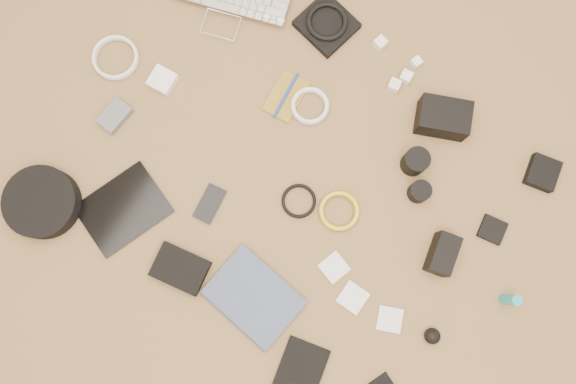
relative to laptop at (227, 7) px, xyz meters
The scene contains 32 objects.
laptop is the anchor object (origin of this frame).
headphone_pouch 0.31m from the laptop, 22.21° to the left, with size 0.16×0.15×0.03m, color black.
headphones 0.31m from the laptop, 22.21° to the left, with size 0.13×0.13×0.02m, color black.
charger_a 0.49m from the laptop, 18.74° to the left, with size 0.03×0.03×0.03m, color white.
charger_b 0.61m from the laptop, 15.69° to the left, with size 0.03×0.03×0.03m, color white.
charger_c 0.59m from the laptop, 10.28° to the left, with size 0.03×0.03×0.03m, color white.
charger_d 0.57m from the laptop, ahead, with size 0.03×0.03×0.03m, color white.
dslr_camera 0.74m from the laptop, ahead, with size 0.15×0.10×0.09m, color black.
lens_pouch 1.08m from the laptop, ahead, with size 0.08×0.10×0.03m, color black.
notebook_olive 0.34m from the laptop, 24.55° to the right, with size 0.09×0.15×0.01m, color olive.
pen_blue 0.34m from the laptop, 24.55° to the right, with size 0.01×0.01×0.16m, color #1530AD.
cable_white_a 0.41m from the laptop, 18.52° to the right, with size 0.12×0.12×0.01m, color white.
lens_a 0.75m from the laptop, ahead, with size 0.07×0.07×0.08m, color black.
lens_b 0.82m from the laptop, 12.69° to the right, with size 0.06×0.06×0.06m, color black.
card_reader 1.05m from the laptop, ahead, with size 0.07×0.07×0.02m, color black.
power_brick 0.31m from the laptop, 96.02° to the right, with size 0.07×0.07×0.03m, color white.
cable_white_b 0.38m from the laptop, 121.27° to the right, with size 0.14×0.14×0.01m, color white.
cable_black 0.65m from the laptop, 37.19° to the right, with size 0.10×0.10×0.01m, color black.
cable_yellow 0.72m from the laptop, 29.22° to the right, with size 0.12×0.12×0.01m, color gold.
flash 0.99m from the laptop, 17.80° to the right, with size 0.06×0.12×0.09m, color black.
lens_cleaner 1.21m from the laptop, 14.95° to the right, with size 0.03×0.03×0.10m, color teal.
battery_charger 0.48m from the laptop, 100.65° to the right, with size 0.06×0.10×0.03m, color #595A5E.
tablet 0.70m from the laptop, 82.18° to the right, with size 0.19×0.24×0.01m, color black.
phone 0.62m from the laptop, 61.05° to the right, with size 0.06×0.11×0.01m, color black.
filter_case_left 0.87m from the laptop, 35.22° to the right, with size 0.07×0.07×0.01m, color silver.
filter_case_mid 0.97m from the laptop, 34.22° to the right, with size 0.07×0.07×0.01m, color silver.
filter_case_right 1.07m from the laptop, 30.34° to the right, with size 0.07×0.07×0.01m, color silver.
air_blower 1.16m from the laptop, 26.22° to the right, with size 0.05×0.05×0.05m, color black.
headphone_case 0.81m from the laptop, 97.62° to the right, with size 0.21×0.21×0.06m, color black.
drive_case 0.82m from the laptop, 65.59° to the right, with size 0.15×0.11×0.04m, color black.
paperback 0.96m from the laptop, 55.36° to the right, with size 0.19×0.25×0.02m, color #3C4967.
notebook_black_a 1.13m from the laptop, 46.00° to the right, with size 0.12×0.20×0.01m, color black.
Camera 1 is at (0.16, -0.25, 1.65)m, focal length 35.00 mm.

